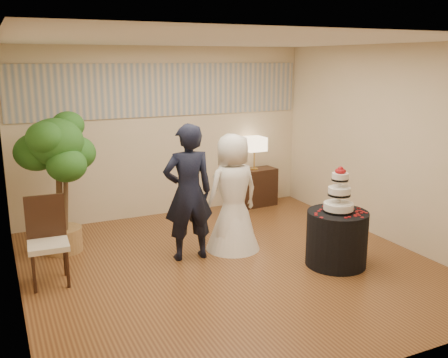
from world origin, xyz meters
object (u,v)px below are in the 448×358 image
bride (233,192)px  side_chair (48,242)px  cake_table (337,238)px  table_lamp (254,153)px  ficus_tree (59,183)px  groom (188,193)px  console (254,188)px  wedding_cake (339,189)px

bride → side_chair: bearing=-4.7°
cake_table → table_lamp: table_lamp is taller
ficus_tree → table_lamp: bearing=13.3°
groom → table_lamp: (1.94, 1.78, 0.06)m
cake_table → console: bearing=83.6°
table_lamp → ficus_tree: 3.53m
groom → console: 2.69m
console → ficus_tree: 3.58m
wedding_cake → ficus_tree: (-3.12, 1.98, -0.03)m
groom → cake_table: bearing=152.8°
bride → console: bearing=-133.6°
console → ficus_tree: size_ratio=0.42×
table_lamp → groom: bearing=-137.6°
side_chair → console: bearing=29.1°
console → table_lamp: bearing=0.0°
groom → bride: groom is taller
bride → wedding_cake: (0.95, -1.08, 0.19)m
groom → side_chair: groom is taller
bride → wedding_cake: bearing=124.3°
groom → side_chair: size_ratio=1.75×
bride → ficus_tree: bearing=-29.9°
groom → table_lamp: groom is taller
table_lamp → ficus_tree: size_ratio=0.30×
groom → table_lamp: 2.63m
groom → ficus_tree: ficus_tree is taller
groom → console: groom is taller
console → side_chair: size_ratio=0.78×
groom → side_chair: 1.81m
groom → bride: size_ratio=1.11×
console → groom: bearing=-141.7°
cake_table → ficus_tree: ficus_tree is taller
cake_table → console: (0.31, 2.80, -0.02)m
console → ficus_tree: bearing=-170.8°
groom → wedding_cake: size_ratio=3.08×
cake_table → console: size_ratio=0.95×
groom → cake_table: groom is taller
groom → table_lamp: size_ratio=3.11×
wedding_cake → console: size_ratio=0.72×
table_lamp → bride: bearing=-126.4°
cake_table → side_chair: side_chair is taller
groom → ficus_tree: 1.78m
wedding_cake → side_chair: 3.57m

